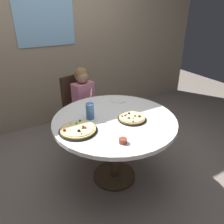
{
  "coord_description": "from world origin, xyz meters",
  "views": [
    {
      "loc": [
        -0.99,
        -1.66,
        1.79
      ],
      "look_at": [
        0.0,
        0.05,
        0.8
      ],
      "focal_mm": 35.17,
      "sensor_mm": 36.0,
      "label": 1
    }
  ],
  "objects_px": {
    "chair_wooden": "(80,106)",
    "pizza_veggie": "(132,118)",
    "dining_table": "(114,127)",
    "plate_small": "(118,100)",
    "pizza_cheese": "(78,130)",
    "soda_cup": "(90,111)",
    "diner_child": "(88,114)",
    "sauce_bowl": "(123,141)"
  },
  "relations": [
    {
      "from": "dining_table",
      "to": "diner_child",
      "type": "height_order",
      "value": "diner_child"
    },
    {
      "from": "chair_wooden",
      "to": "pizza_cheese",
      "type": "xyz_separation_m",
      "value": [
        -0.38,
        -0.93,
        0.24
      ]
    },
    {
      "from": "chair_wooden",
      "to": "plate_small",
      "type": "height_order",
      "value": "chair_wooden"
    },
    {
      "from": "soda_cup",
      "to": "dining_table",
      "type": "bearing_deg",
      "value": -30.17
    },
    {
      "from": "pizza_cheese",
      "to": "sauce_bowl",
      "type": "distance_m",
      "value": 0.43
    },
    {
      "from": "dining_table",
      "to": "pizza_veggie",
      "type": "height_order",
      "value": "pizza_veggie"
    },
    {
      "from": "diner_child",
      "to": "pizza_veggie",
      "type": "relative_size",
      "value": 3.83
    },
    {
      "from": "diner_child",
      "to": "plate_small",
      "type": "xyz_separation_m",
      "value": [
        0.25,
        -0.35,
        0.27
      ]
    },
    {
      "from": "soda_cup",
      "to": "sauce_bowl",
      "type": "height_order",
      "value": "soda_cup"
    },
    {
      "from": "sauce_bowl",
      "to": "diner_child",
      "type": "bearing_deg",
      "value": 81.04
    },
    {
      "from": "sauce_bowl",
      "to": "plate_small",
      "type": "relative_size",
      "value": 0.39
    },
    {
      "from": "pizza_cheese",
      "to": "soda_cup",
      "type": "bearing_deg",
      "value": 40.06
    },
    {
      "from": "diner_child",
      "to": "plate_small",
      "type": "height_order",
      "value": "diner_child"
    },
    {
      "from": "plate_small",
      "to": "dining_table",
      "type": "bearing_deg",
      "value": -126.41
    },
    {
      "from": "pizza_veggie",
      "to": "pizza_cheese",
      "type": "xyz_separation_m",
      "value": [
        -0.54,
        0.06,
        -0.0
      ]
    },
    {
      "from": "pizza_veggie",
      "to": "soda_cup",
      "type": "height_order",
      "value": "soda_cup"
    },
    {
      "from": "plate_small",
      "to": "soda_cup",
      "type": "bearing_deg",
      "value": -153.28
    },
    {
      "from": "chair_wooden",
      "to": "diner_child",
      "type": "distance_m",
      "value": 0.19
    },
    {
      "from": "chair_wooden",
      "to": "plate_small",
      "type": "relative_size",
      "value": 5.28
    },
    {
      "from": "pizza_cheese",
      "to": "soda_cup",
      "type": "xyz_separation_m",
      "value": [
        0.2,
        0.17,
        0.06
      ]
    },
    {
      "from": "pizza_veggie",
      "to": "soda_cup",
      "type": "relative_size",
      "value": 0.92
    },
    {
      "from": "dining_table",
      "to": "pizza_cheese",
      "type": "height_order",
      "value": "pizza_cheese"
    },
    {
      "from": "dining_table",
      "to": "chair_wooden",
      "type": "bearing_deg",
      "value": 91.36
    },
    {
      "from": "pizza_cheese",
      "to": "pizza_veggie",
      "type": "bearing_deg",
      "value": -6.57
    },
    {
      "from": "pizza_veggie",
      "to": "sauce_bowl",
      "type": "height_order",
      "value": "pizza_veggie"
    },
    {
      "from": "dining_table",
      "to": "plate_small",
      "type": "xyz_separation_m",
      "value": [
        0.27,
        0.36,
        0.1
      ]
    },
    {
      "from": "dining_table",
      "to": "soda_cup",
      "type": "xyz_separation_m",
      "value": [
        -0.21,
        0.12,
        0.18
      ]
    },
    {
      "from": "diner_child",
      "to": "pizza_veggie",
      "type": "distance_m",
      "value": 0.87
    },
    {
      "from": "chair_wooden",
      "to": "dining_table",
      "type": "bearing_deg",
      "value": -88.64
    },
    {
      "from": "chair_wooden",
      "to": "pizza_veggie",
      "type": "height_order",
      "value": "chair_wooden"
    },
    {
      "from": "chair_wooden",
      "to": "sauce_bowl",
      "type": "relative_size",
      "value": 13.57
    },
    {
      "from": "dining_table",
      "to": "plate_small",
      "type": "bearing_deg",
      "value": 53.59
    },
    {
      "from": "chair_wooden",
      "to": "pizza_veggie",
      "type": "xyz_separation_m",
      "value": [
        0.16,
        -1.0,
        0.24
      ]
    },
    {
      "from": "pizza_cheese",
      "to": "sauce_bowl",
      "type": "xyz_separation_m",
      "value": [
        0.25,
        -0.35,
        0.0
      ]
    },
    {
      "from": "pizza_cheese",
      "to": "plate_small",
      "type": "height_order",
      "value": "pizza_cheese"
    },
    {
      "from": "dining_table",
      "to": "plate_small",
      "type": "height_order",
      "value": "plate_small"
    },
    {
      "from": "pizza_veggie",
      "to": "soda_cup",
      "type": "bearing_deg",
      "value": 146.62
    },
    {
      "from": "dining_table",
      "to": "sauce_bowl",
      "type": "height_order",
      "value": "sauce_bowl"
    },
    {
      "from": "diner_child",
      "to": "soda_cup",
      "type": "bearing_deg",
      "value": -111.02
    },
    {
      "from": "soda_cup",
      "to": "plate_small",
      "type": "height_order",
      "value": "soda_cup"
    },
    {
      "from": "chair_wooden",
      "to": "diner_child",
      "type": "height_order",
      "value": "diner_child"
    },
    {
      "from": "plate_small",
      "to": "chair_wooden",
      "type": "bearing_deg",
      "value": 118.5
    }
  ]
}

